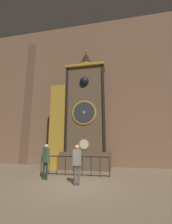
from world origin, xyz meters
The scene contains 7 objects.
ground_plane centered at (0.00, 0.00, 0.00)m, with size 28.00×28.00×0.00m, color #847056.
cathedral_back_wall centered at (-0.09, 6.09, 6.92)m, with size 24.00×0.32×13.85m.
clock_tower centered at (-0.86, 4.59, 4.09)m, with size 4.73×1.82×9.95m.
railing_fence centered at (-0.68, 2.21, 0.62)m, with size 4.30×0.05×1.12m.
visitor_near centered at (-1.88, 0.87, 1.12)m, with size 0.39×0.32×1.85m.
visitor_far centered at (0.05, 0.17, 1.10)m, with size 0.38×0.28×1.82m.
stanchion_post centered at (-3.19, 2.02, 0.30)m, with size 0.28×0.28×0.94m.
Camera 1 is at (1.94, -7.00, 1.90)m, focal length 24.00 mm.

